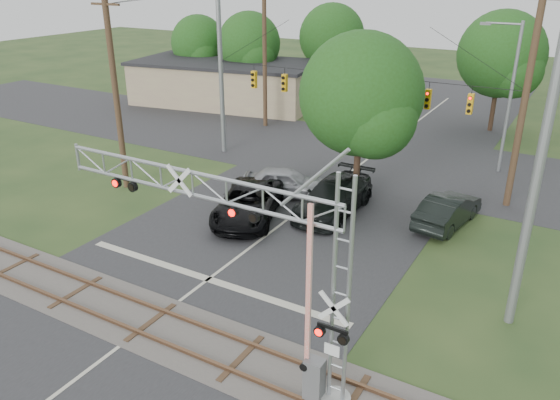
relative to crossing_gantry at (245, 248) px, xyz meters
The scene contains 14 objects.
ground 6.61m from the crossing_gantry, 160.11° to the right, with size 160.00×160.00×0.00m, color #263F1D.
road_main 10.53m from the crossing_gantry, 118.40° to the left, with size 14.00×90.00×0.02m, color #2A2A2D.
road_cross 23.26m from the crossing_gantry, 101.43° to the left, with size 90.00×12.00×0.02m, color #2A2A2D.
railroad_track 6.39m from the crossing_gantry, behind, with size 90.00×3.20×0.17m.
crossing_gantry is the anchor object (origin of this frame).
traffic_signal_span 18.76m from the crossing_gantry, 101.22° to the left, with size 19.34×0.36×11.50m.
pickup_black 12.33m from the crossing_gantry, 123.07° to the left, with size 2.85×6.17×1.72m, color black.
car_dark 13.55m from the crossing_gantry, 102.70° to the left, with size 2.52×6.21×1.80m, color black.
sedan_silver 15.26m from the crossing_gantry, 114.78° to the left, with size 1.97×4.90×1.67m, color #95959C.
suv_dark 14.97m from the crossing_gantry, 79.12° to the left, with size 1.72×4.94×1.63m, color black.
commercial_building 38.12m from the crossing_gantry, 126.14° to the left, with size 18.34×11.46×4.00m.
streetlight 24.08m from the crossing_gantry, 81.82° to the left, with size 2.46×0.26×9.23m.
utility_poles 20.77m from the crossing_gantry, 94.26° to the left, with size 24.76×27.25×14.55m.
treeline 32.60m from the crossing_gantry, 95.29° to the left, with size 53.79×30.42×9.88m.
Camera 1 is at (12.47, -10.06, 12.10)m, focal length 35.00 mm.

